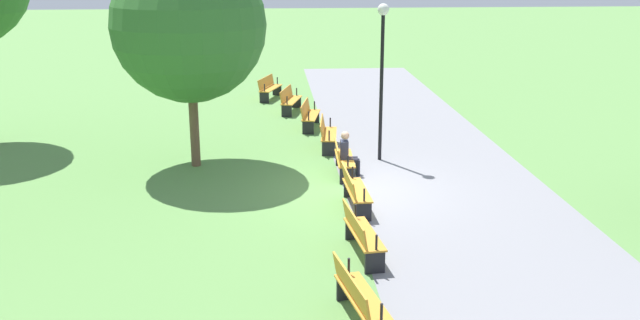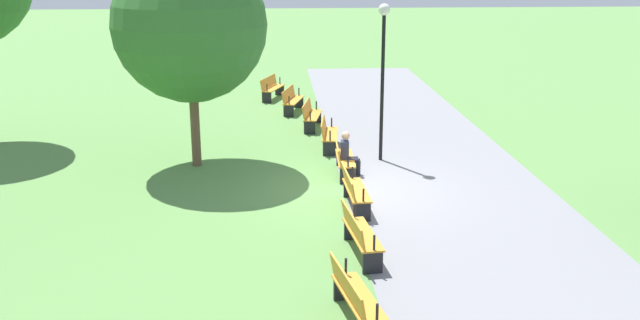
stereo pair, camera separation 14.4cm
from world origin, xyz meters
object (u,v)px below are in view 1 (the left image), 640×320
bench_3 (327,133)px  bench_6 (361,233)px  bench_1 (290,100)px  tree_2 (189,25)px  bench_0 (269,87)px  bench_5 (354,189)px  bench_4 (342,157)px  person_seated (348,152)px  bench_2 (309,115)px  lamp_post (382,54)px  bench_7 (359,297)px

bench_3 → bench_6: size_ratio=1.00×
bench_1 → tree_2: bearing=-8.5°
bench_0 → bench_5: 12.86m
bench_4 → bench_5: same height
bench_5 → tree_2: size_ratio=0.30×
bench_4 → bench_6: 5.17m
bench_5 → bench_0: bearing=-173.7°
bench_3 → person_seated: size_ratio=1.48×
bench_4 → bench_5: (2.59, 0.00, 0.00)m
bench_1 → bench_2: size_ratio=1.00×
bench_2 → person_seated: person_seated is taller
bench_5 → bench_1: bearing=-175.8°
lamp_post → bench_4: bearing=-43.4°
bench_6 → person_seated: 5.09m
bench_4 → lamp_post: 3.09m
bench_2 → bench_4: size_ratio=1.02×
bench_0 → tree_2: tree_2 is taller
bench_5 → lamp_post: (-3.87, 1.21, 2.53)m
bench_4 → bench_7: size_ratio=0.98×
bench_0 → bench_2: (5.00, 1.31, 0.00)m
bench_1 → bench_7: 15.39m
bench_1 → bench_5: bearing=21.1°
bench_0 → bench_2: same height
bench_0 → bench_1: same height
bench_2 → bench_3: 2.59m
bench_6 → person_seated: size_ratio=1.48×
bench_0 → bench_5: same height
bench_2 → lamp_post: lamp_post is taller
bench_1 → bench_4: 7.74m
bench_5 → bench_7: bearing=-8.4°
bench_1 → bench_6: same height
person_seated → tree_2: bearing=-104.2°
bench_3 → tree_2: bearing=-62.4°
bench_0 → lamp_post: bearing=38.3°
bench_3 → bench_6: (7.74, 0.00, 0.00)m
bench_7 → person_seated: size_ratio=1.49×
person_seated → bench_6: bearing=-1.6°
bench_4 → bench_7: 7.74m
bench_7 → lamp_post: lamp_post is taller
bench_2 → bench_5: (7.72, 0.57, 0.00)m
bench_5 → bench_6: 2.59m
lamp_post → person_seated: bearing=-38.0°
bench_5 → bench_7: same height
bench_6 → person_seated: bearing=170.0°
tree_2 → bench_6: bearing=31.0°
bench_2 → lamp_post: bearing=35.4°
bench_2 → bench_7: size_ratio=1.00×
bench_2 → bench_1: bearing=-156.8°
tree_2 → bench_0: bearing=167.1°
bench_0 → bench_1: 2.59m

